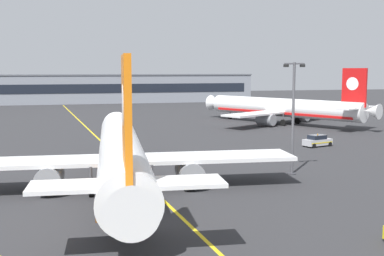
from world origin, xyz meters
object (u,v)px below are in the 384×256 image
(airliner_foreground, at_px, (121,153))
(apron_lamp_post, at_px, (293,116))
(airliner_background, at_px, (283,108))
(service_car_nearest, at_px, (317,141))

(airliner_foreground, xyz_separation_m, apron_lamp_post, (17.89, 2.53, 2.69))
(airliner_foreground, relative_size, airliner_background, 1.18)
(airliner_foreground, relative_size, apron_lamp_post, 3.60)
(airliner_background, relative_size, apron_lamp_post, 3.06)
(apron_lamp_post, bearing_deg, service_car_nearest, 54.14)
(apron_lamp_post, height_order, service_car_nearest, apron_lamp_post)
(service_car_nearest, bearing_deg, airliner_background, 75.12)
(airliner_foreground, xyz_separation_m, service_car_nearest, (29.50, 18.58, -2.60))
(airliner_background, relative_size, service_car_nearest, 7.78)
(apron_lamp_post, xyz_separation_m, service_car_nearest, (11.60, 16.05, -5.29))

